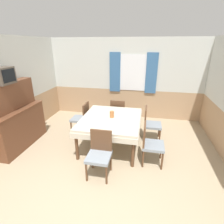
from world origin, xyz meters
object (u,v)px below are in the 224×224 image
Objects in this scene: chair_right_near at (150,143)px; chair_left_far at (82,117)px; vase at (112,114)px; dining_table at (111,122)px; chair_right_far at (150,123)px; tv at (3,76)px; chair_head_near at (100,152)px; sideboard at (17,120)px; chair_head_window at (118,113)px.

chair_right_near is 1.00× the size of chair_left_far.
vase is (-0.92, 0.53, 0.35)m from chair_right_near.
chair_left_far is (-0.94, 0.50, -0.17)m from dining_table.
chair_right_far is at bearing 28.05° from dining_table.
vase is (2.20, 0.63, -0.95)m from tv.
sideboard reaches higher than chair_head_near.
sideboard reaches higher than chair_head_window.
chair_left_far and chair_right_far have the same top height.
chair_right_near is 1.81m from chair_head_window.
vase is at bearing 61.97° from dining_table.
sideboard is at bearing -168.14° from vase.
chair_head_window reaches higher than dining_table.
chair_left_far is at bearing 151.95° from dining_table.
tv is (0.04, -0.16, 1.09)m from sideboard.
chair_left_far is at bearing 36.31° from sideboard.
sideboard is (-2.22, 0.61, 0.20)m from chair_head_near.
sideboard is (-3.16, 0.06, 0.20)m from chair_right_near.
vase is at bearing 11.86° from sideboard.
chair_head_near is at bearing -31.30° from chair_right_far.
chair_head_window is at bearing -59.93° from chair_left_far.
chair_right_near and chair_head_window have the same top height.
chair_head_near is 5.79× the size of vase.
chair_head_window is 2.12× the size of tv.
vase is at bearing -119.98° from chair_right_near.
chair_left_far is at bearing -90.00° from chair_right_far.
chair_head_near is at bearing -90.00° from chair_head_window.
vase is (0.02, 1.08, 0.35)m from chair_head_near.
dining_table is 1.81× the size of chair_left_far.
chair_right_near is 2.13m from chair_left_far.
sideboard is at bearing -146.23° from chair_head_window.
chair_left_far is at bearing -149.93° from chair_head_window.
sideboard is at bearing 103.53° from tv.
tv is (-2.18, -0.59, 1.12)m from dining_table.
chair_right_far is 3.30m from sideboard.
chair_left_far is 0.56× the size of sideboard.
vase reaches higher than chair_left_far.
tv reaches higher than chair_right_near.
chair_right_near is at bearing -118.05° from chair_left_far.
chair_right_far is at bearing -90.00° from chair_left_far.
chair_head_window is 3.02m from tv.
dining_table is at bearing -61.95° from chair_right_far.
chair_left_far is 2.12× the size of tv.
chair_right_near is 1.00× the size of chair_head_near.
chair_right_near is 3.38m from tv.
chair_right_far is at bearing 26.95° from vase.
tv is (-1.24, -1.10, 1.30)m from chair_left_far.
chair_head_near is (0.00, -1.05, -0.17)m from dining_table.
vase reaches higher than chair_right_near.
chair_head_near and chair_right_far have the same top height.
chair_left_far is 5.79× the size of vase.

